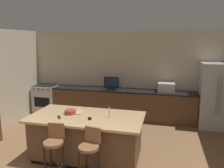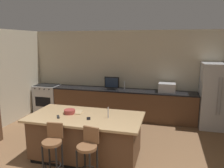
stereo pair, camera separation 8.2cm
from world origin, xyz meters
name	(u,v)px [view 2 (the right image)]	position (x,y,z in m)	size (l,w,h in m)	color
wall_back	(126,74)	(0.00, 4.83, 1.36)	(6.69, 0.12, 2.71)	beige
counter_back	(122,104)	(-0.01, 4.45, 0.46)	(4.44, 0.62, 0.91)	brown
kitchen_island	(86,137)	(-0.23, 1.88, 0.47)	(2.27, 1.15, 0.92)	black
refrigerator	(216,96)	(2.62, 4.36, 0.90)	(0.82, 0.82, 1.80)	#B7BABF
range_oven	(48,98)	(-2.64, 4.45, 0.46)	(0.80, 0.63, 0.93)	#B7BABF
microwave	(167,88)	(1.31, 4.45, 1.04)	(0.48, 0.36, 0.27)	#B7BABF
tv_monitor	(112,84)	(-0.35, 4.39, 1.09)	(0.45, 0.16, 0.39)	black
sink_faucet_back	(124,85)	(0.02, 4.55, 1.03)	(0.02, 0.02, 0.24)	#B2B2B7
sink_faucet_island	(108,113)	(0.25, 1.88, 1.03)	(0.02, 0.02, 0.22)	#B2B2B7
bar_stool_left	(53,146)	(-0.54, 1.14, 0.59)	(0.34, 0.35, 0.98)	brown
bar_stool_right	(88,151)	(0.10, 1.16, 0.57)	(0.34, 0.36, 0.96)	brown
fruit_bowl	(70,112)	(-0.59, 1.93, 0.96)	(0.23, 0.23, 0.08)	#993833
cell_phone	(89,118)	(-0.11, 1.75, 0.92)	(0.07, 0.15, 0.01)	black
tv_remote	(58,117)	(-0.71, 1.67, 0.93)	(0.04, 0.17, 0.02)	black
cutting_board	(73,112)	(-0.55, 2.02, 0.93)	(0.37, 0.25, 0.02)	tan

